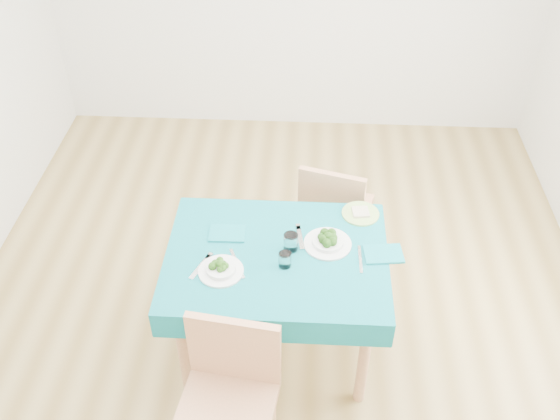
# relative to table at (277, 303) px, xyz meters

# --- Properties ---
(room_shell) EXTENTS (4.02, 4.52, 2.73)m
(room_shell) POSITION_rel_table_xyz_m (0.00, 0.25, 0.97)
(room_shell) COLOR olive
(room_shell) RESTS_ON ground
(table) EXTENTS (1.15, 0.88, 0.76)m
(table) POSITION_rel_table_xyz_m (0.00, 0.00, 0.00)
(table) COLOR #09626C
(table) RESTS_ON ground
(chair_near) EXTENTS (0.51, 0.55, 1.12)m
(chair_near) POSITION_rel_table_xyz_m (-0.20, -0.73, 0.18)
(chair_near) COLOR tan
(chair_near) RESTS_ON ground
(chair_far) EXTENTS (0.52, 0.54, 1.02)m
(chair_far) POSITION_rel_table_xyz_m (0.34, 0.78, 0.13)
(chair_far) COLOR tan
(chair_far) RESTS_ON ground
(bowl_near) EXTENTS (0.23, 0.23, 0.07)m
(bowl_near) POSITION_rel_table_xyz_m (-0.27, -0.14, 0.41)
(bowl_near) COLOR white
(bowl_near) RESTS_ON table
(bowl_far) EXTENTS (0.25, 0.25, 0.08)m
(bowl_far) POSITION_rel_table_xyz_m (0.27, 0.09, 0.42)
(bowl_far) COLOR white
(bowl_far) RESTS_ON table
(fork_near) EXTENTS (0.09, 0.19, 0.00)m
(fork_near) POSITION_rel_table_xyz_m (-0.38, -0.11, 0.38)
(fork_near) COLOR silver
(fork_near) RESTS_ON table
(knife_near) EXTENTS (0.10, 0.22, 0.00)m
(knife_near) POSITION_rel_table_xyz_m (-0.20, -0.08, 0.38)
(knife_near) COLOR silver
(knife_near) RESTS_ON table
(fork_far) EXTENTS (0.05, 0.19, 0.00)m
(fork_far) POSITION_rel_table_xyz_m (0.12, 0.14, 0.38)
(fork_far) COLOR silver
(fork_far) RESTS_ON table
(knife_far) EXTENTS (0.02, 0.20, 0.00)m
(knife_far) POSITION_rel_table_xyz_m (0.44, -0.01, 0.38)
(knife_far) COLOR silver
(knife_far) RESTS_ON table
(napkin_near) EXTENTS (0.20, 0.14, 0.01)m
(napkin_near) POSITION_rel_table_xyz_m (-0.28, 0.15, 0.38)
(napkin_near) COLOR #0E6E77
(napkin_near) RESTS_ON table
(napkin_far) EXTENTS (0.22, 0.16, 0.01)m
(napkin_far) POSITION_rel_table_xyz_m (0.56, 0.03, 0.39)
(napkin_far) COLOR #0E6E77
(napkin_far) RESTS_ON table
(tumbler_center) EXTENTS (0.08, 0.08, 0.10)m
(tumbler_center) POSITION_rel_table_xyz_m (0.07, 0.05, 0.43)
(tumbler_center) COLOR white
(tumbler_center) RESTS_ON table
(tumbler_side) EXTENTS (0.07, 0.07, 0.08)m
(tumbler_side) POSITION_rel_table_xyz_m (0.05, -0.08, 0.42)
(tumbler_side) COLOR white
(tumbler_side) RESTS_ON table
(side_plate) EXTENTS (0.21, 0.21, 0.01)m
(side_plate) POSITION_rel_table_xyz_m (0.45, 0.35, 0.38)
(side_plate) COLOR #9DC962
(side_plate) RESTS_ON table
(bread_slice) EXTENTS (0.10, 0.10, 0.01)m
(bread_slice) POSITION_rel_table_xyz_m (0.45, 0.35, 0.40)
(bread_slice) COLOR beige
(bread_slice) RESTS_ON side_plate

